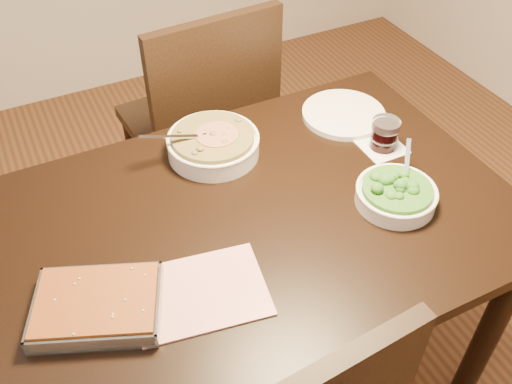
{
  "coord_description": "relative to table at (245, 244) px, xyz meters",
  "views": [
    {
      "loc": [
        -0.42,
        -0.92,
        1.78
      ],
      "look_at": [
        0.05,
        0.03,
        0.8
      ],
      "focal_mm": 40.0,
      "sensor_mm": 36.0,
      "label": 1
    }
  ],
  "objects": [
    {
      "name": "stew_bowl",
      "position": [
        0.04,
        0.28,
        0.13
      ],
      "size": [
        0.29,
        0.26,
        0.1
      ],
      "color": "white",
      "rests_on": "table"
    },
    {
      "name": "ground",
      "position": [
        0.0,
        0.0,
        -0.65
      ],
      "size": [
        4.0,
        4.0,
        0.0
      ],
      "primitive_type": "plane",
      "color": "#4D2816",
      "rests_on": "ground"
    },
    {
      "name": "magazine_a",
      "position": [
        -0.19,
        -0.16,
        0.1
      ],
      "size": [
        0.32,
        0.26,
        0.01
      ],
      "primitive_type": "cube",
      "rotation": [
        0.0,
        0.0,
        -0.17
      ],
      "color": "#BD3642",
      "rests_on": "table"
    },
    {
      "name": "baking_dish",
      "position": [
        -0.4,
        -0.11,
        0.12
      ],
      "size": [
        0.32,
        0.28,
        0.05
      ],
      "rotation": [
        0.0,
        0.0,
        -0.39
      ],
      "color": "silver",
      "rests_on": "table"
    },
    {
      "name": "broccoli_bowl",
      "position": [
        0.38,
        -0.12,
        0.12
      ],
      "size": [
        0.21,
        0.21,
        0.08
      ],
      "color": "white",
      "rests_on": "table"
    },
    {
      "name": "coaster",
      "position": [
        0.48,
        0.08,
        0.1
      ],
      "size": [
        0.12,
        0.12,
        0.0
      ],
      "primitive_type": "cube",
      "color": "white",
      "rests_on": "table"
    },
    {
      "name": "table",
      "position": [
        0.0,
        0.0,
        0.0
      ],
      "size": [
        1.4,
        0.9,
        0.75
      ],
      "color": "black",
      "rests_on": "ground"
    },
    {
      "name": "dinner_plate",
      "position": [
        0.47,
        0.26,
        0.1
      ],
      "size": [
        0.26,
        0.26,
        0.02
      ],
      "primitive_type": "cylinder",
      "color": "silver",
      "rests_on": "table"
    },
    {
      "name": "chair_far",
      "position": [
        0.17,
        0.7,
        -0.09
      ],
      "size": [
        0.5,
        0.5,
        1.0
      ],
      "rotation": [
        0.0,
        0.0,
        3.21
      ],
      "color": "black",
      "rests_on": "ground"
    },
    {
      "name": "wine_tumbler",
      "position": [
        0.48,
        0.08,
        0.15
      ],
      "size": [
        0.08,
        0.08,
        0.09
      ],
      "color": "black",
      "rests_on": "coaster"
    }
  ]
}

